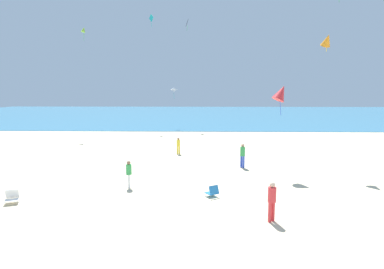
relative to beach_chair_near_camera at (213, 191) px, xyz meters
name	(u,v)px	position (x,y,z in m)	size (l,w,h in m)	color
ground_plane	(193,161)	(-1.13, 8.00, -0.29)	(120.00, 120.00, 0.00)	beige
ocean_water	(199,114)	(-1.13, 54.64, -0.26)	(120.00, 60.00, 0.05)	teal
beach_chair_near_camera	(213,191)	(0.00, 0.00, 0.00)	(0.75, 0.76, 0.61)	#2370B2
beach_chair_far_right	(12,197)	(-9.38, -1.10, 0.01)	(0.73, 0.73, 0.64)	white
person_0	(272,199)	(2.25, -2.84, 0.66)	(0.45, 0.45, 1.63)	red
person_1	(129,172)	(-4.45, 1.39, 0.57)	(0.36, 0.36, 1.48)	white
person_2	(243,154)	(2.24, 6.04, 0.66)	(0.46, 0.46, 1.65)	blue
person_3	(178,145)	(-2.43, 10.48, 0.51)	(0.37, 0.37, 1.38)	yellow
kite_lime	(84,30)	(-13.84, 21.39, 11.69)	(0.75, 0.70, 1.54)	#99DB33
kite_orange	(327,40)	(7.58, 6.36, 8.15)	(0.79, 1.02, 1.21)	orange
kite_teal	(151,18)	(-7.28, 28.65, 14.47)	(0.71, 0.78, 1.75)	#1EADAD
kite_red	(281,93)	(4.31, 4.63, 4.78)	(1.27, 1.04, 1.97)	red
kite_white	(174,89)	(-4.29, 28.60, 5.09)	(0.98, 0.91, 1.61)	white
kite_black	(187,23)	(-2.57, 30.51, 14.22)	(0.40, 1.11, 1.66)	black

